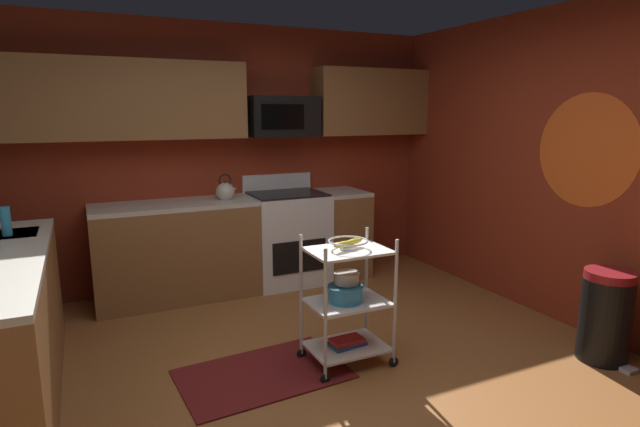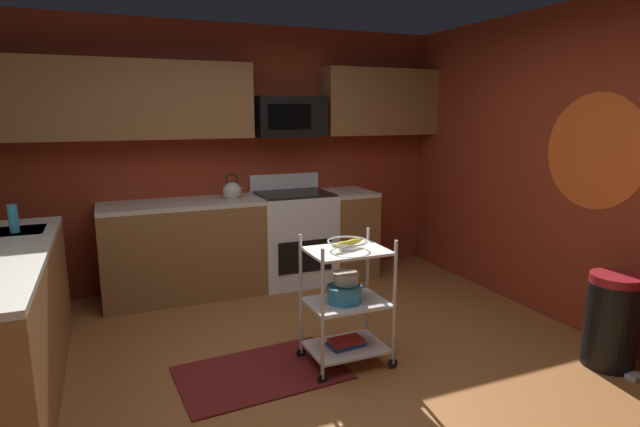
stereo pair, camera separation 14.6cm
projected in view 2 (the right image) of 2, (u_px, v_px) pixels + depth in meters
The scene contains 17 objects.
floor at pixel (333, 391), 3.27m from camera, with size 4.40×4.80×0.04m, color #995B2D.
wall_back at pixel (236, 156), 5.20m from camera, with size 4.52×0.06×2.60m, color maroon.
wall_right at pixel (601, 172), 3.86m from camera, with size 0.06×4.80×2.60m, color maroon.
wall_flower_decal at pixel (595, 151), 3.85m from camera, with size 0.89×0.89×0.00m, color #E5591E.
counter_run at pixel (166, 270), 4.19m from camera, with size 3.56×2.76×0.92m.
oven_range at pixel (294, 236), 5.26m from camera, with size 0.76×0.65×1.10m.
upper_cabinets at pixel (228, 101), 4.87m from camera, with size 4.40×0.33×0.70m.
microwave at pixel (289, 117), 5.11m from camera, with size 0.70×0.39×0.40m.
rolling_cart at pixel (347, 302), 3.51m from camera, with size 0.60×0.42×0.91m.
fruit_bowl at pixel (347, 243), 3.42m from camera, with size 0.27×0.27×0.07m.
mixing_bowl_large at pixel (344, 293), 3.49m from camera, with size 0.25×0.25×0.11m.
mixing_bowl_small at pixel (346, 278), 3.51m from camera, with size 0.18×0.18×0.08m.
book_stack at pixel (346, 343), 3.57m from camera, with size 0.27×0.17×0.05m.
kettle at pixel (232, 191), 4.91m from camera, with size 0.21×0.18×0.26m.
dish_soap_bottle at pixel (13, 218), 3.52m from camera, with size 0.06×0.06×0.20m, color #2D8CBF.
trash_can at pixel (612, 321), 3.50m from camera, with size 0.34×0.42×0.66m.
floor_rug at pixel (261, 373), 3.44m from camera, with size 1.10×0.70×0.01m, color maroon.
Camera 2 is at (-1.24, -2.71, 1.74)m, focal length 28.49 mm.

